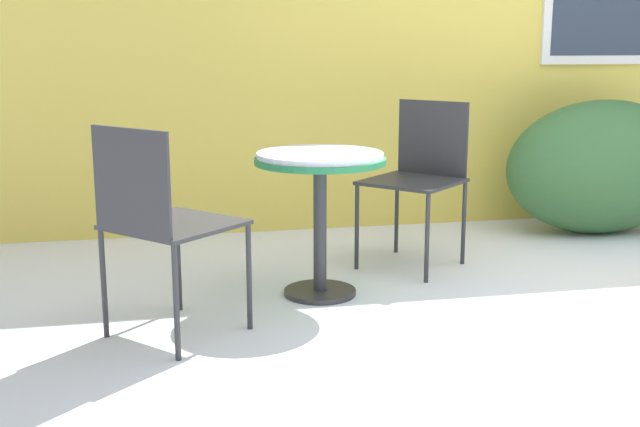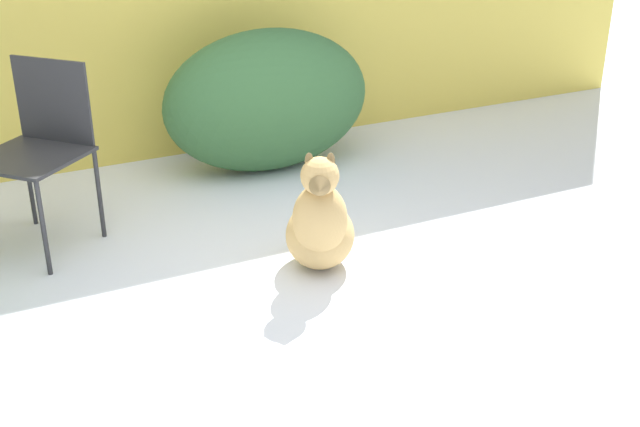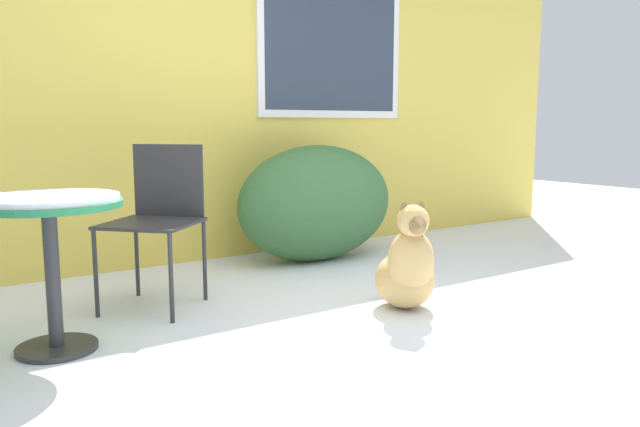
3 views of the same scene
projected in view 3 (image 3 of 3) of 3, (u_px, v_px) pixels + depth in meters
The scene contains 6 objects.
ground_plane at pixel (389, 338), 3.07m from camera, with size 16.00×16.00×0.00m, color white.
house_wall at pixel (208, 85), 4.71m from camera, with size 8.00×0.10×2.63m.
shrub_left at pixel (317, 203), 4.77m from camera, with size 1.33×0.63×0.89m.
patio_table at pixel (50, 226), 2.82m from camera, with size 0.65×0.65×0.73m.
patio_chair_near_table at pixel (157, 214), 3.57m from camera, with size 0.68×0.68×0.93m.
dog at pixel (407, 269), 3.51m from camera, with size 0.47×0.54×0.63m.
Camera 3 is at (-1.95, -2.24, 1.05)m, focal length 35.00 mm.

